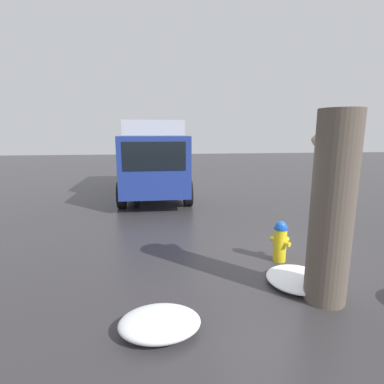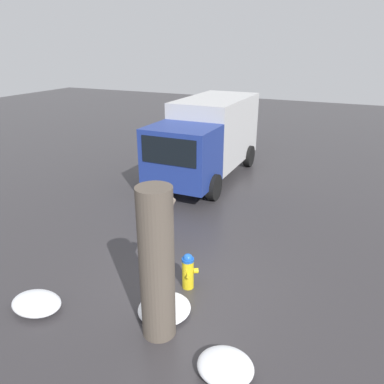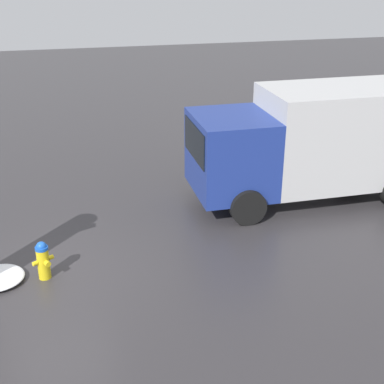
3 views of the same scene
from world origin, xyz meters
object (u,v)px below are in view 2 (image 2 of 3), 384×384
object	(u,v)px
tree_trunk	(157,264)
pedestrian	(174,161)
fire_hydrant	(188,270)
delivery_truck	(208,136)

from	to	relation	value
tree_trunk	pedestrian	xyz separation A→B (m)	(6.98, 3.26, -0.50)
fire_hydrant	pedestrian	distance (m)	6.39
tree_trunk	fire_hydrant	bearing A→B (deg)	3.89
tree_trunk	delivery_truck	size ratio (longest dim) A/B	0.46
tree_trunk	delivery_truck	bearing A→B (deg)	16.72
fire_hydrant	delivery_truck	size ratio (longest dim) A/B	0.13
fire_hydrant	delivery_truck	xyz separation A→B (m)	(7.06, 2.46, 1.19)
pedestrian	tree_trunk	bearing A→B (deg)	173.88
fire_hydrant	pedestrian	bearing A→B (deg)	90.53
fire_hydrant	delivery_truck	distance (m)	7.57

